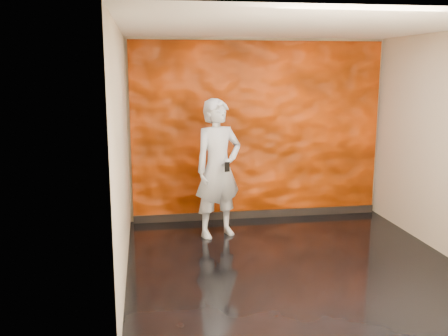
# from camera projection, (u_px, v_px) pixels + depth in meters

# --- Properties ---
(room) EXTENTS (4.02, 4.02, 2.81)m
(room) POSITION_uv_depth(u_px,v_px,m) (295.00, 150.00, 5.85)
(room) COLOR black
(room) RESTS_ON ground
(feature_wall) EXTENTS (3.90, 0.06, 2.75)m
(feature_wall) POSITION_uv_depth(u_px,v_px,m) (258.00, 132.00, 7.75)
(feature_wall) COLOR #E64305
(feature_wall) RESTS_ON ground
(baseboard) EXTENTS (3.90, 0.04, 0.12)m
(baseboard) POSITION_uv_depth(u_px,v_px,m) (257.00, 214.00, 7.97)
(baseboard) COLOR black
(baseboard) RESTS_ON ground
(man) EXTENTS (0.83, 0.69, 1.94)m
(man) POSITION_uv_depth(u_px,v_px,m) (218.00, 169.00, 6.95)
(man) COLOR #9FA5AF
(man) RESTS_ON ground
(phone) EXTENTS (0.07, 0.04, 0.13)m
(phone) POSITION_uv_depth(u_px,v_px,m) (227.00, 167.00, 6.70)
(phone) COLOR black
(phone) RESTS_ON man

